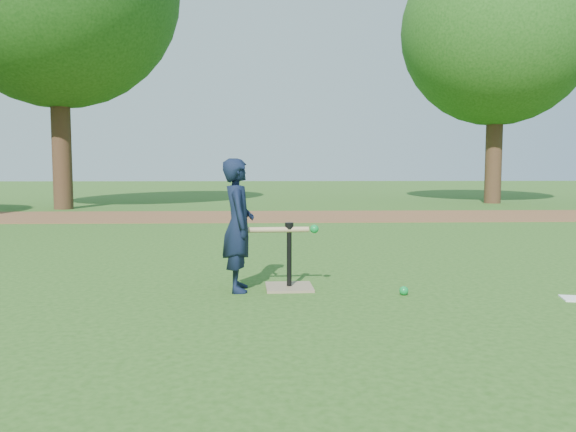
{
  "coord_description": "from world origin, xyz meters",
  "views": [
    {
      "loc": [
        -0.53,
        -5.24,
        1.13
      ],
      "look_at": [
        -0.33,
        0.2,
        0.65
      ],
      "focal_mm": 35.0,
      "sensor_mm": 36.0,
      "label": 1
    }
  ],
  "objects": [
    {
      "name": "child",
      "position": [
        -0.8,
        -0.18,
        0.6
      ],
      "size": [
        0.33,
        0.46,
        1.2
      ],
      "primitive_type": "imported",
      "rotation": [
        0.0,
        0.0,
        1.66
      ],
      "color": "black",
      "rests_on": "ground"
    },
    {
      "name": "ground",
      "position": [
        0.0,
        0.0,
        0.0
      ],
      "size": [
        80.0,
        80.0,
        0.0
      ],
      "primitive_type": "plane",
      "color": "#285116",
      "rests_on": "ground"
    },
    {
      "name": "swing_action",
      "position": [
        -0.41,
        -0.13,
        0.55
      ],
      "size": [
        0.72,
        0.12,
        0.08
      ],
      "color": "tan",
      "rests_on": "ground"
    },
    {
      "name": "batting_tee",
      "position": [
        -0.33,
        -0.1,
        0.11
      ],
      "size": [
        0.45,
        0.45,
        0.61
      ],
      "color": "#8F7A5B",
      "rests_on": "ground"
    },
    {
      "name": "tree_right",
      "position": [
        6.5,
        12.0,
        5.29
      ],
      "size": [
        5.8,
        5.8,
        8.21
      ],
      "color": "#382316",
      "rests_on": "ground"
    },
    {
      "name": "dirt_strip",
      "position": [
        0.0,
        7.5,
        0.01
      ],
      "size": [
        24.0,
        3.0,
        0.01
      ],
      "primitive_type": "cube",
      "color": "brown",
      "rests_on": "ground"
    },
    {
      "name": "wiffle_ball_ground",
      "position": [
        0.67,
        -0.42,
        0.04
      ],
      "size": [
        0.08,
        0.08,
        0.08
      ],
      "primitive_type": "sphere",
      "color": "#0C8934",
      "rests_on": "ground"
    }
  ]
}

